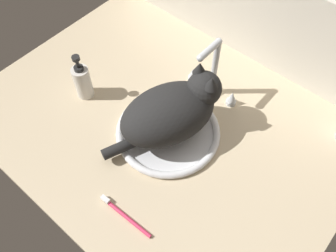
% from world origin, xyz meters
% --- Properties ---
extents(countertop, '(1.13, 0.83, 0.03)m').
position_xyz_m(countertop, '(0.00, 0.00, 0.01)').
color(countertop, '#CCB793').
rests_on(countertop, ground).
extents(backsplash_wall, '(1.13, 0.02, 0.35)m').
position_xyz_m(backsplash_wall, '(0.00, 0.43, 0.17)').
color(backsplash_wall, silver).
rests_on(backsplash_wall, ground).
extents(sink_basin, '(0.32, 0.32, 0.02)m').
position_xyz_m(sink_basin, '(0.04, -0.02, 0.04)').
color(sink_basin, white).
rests_on(sink_basin, countertop).
extents(faucet, '(0.19, 0.12, 0.23)m').
position_xyz_m(faucet, '(0.04, 0.19, 0.12)').
color(faucet, silver).
rests_on(faucet, countertop).
extents(cat, '(0.27, 0.36, 0.20)m').
position_xyz_m(cat, '(0.05, 0.00, 0.13)').
color(cat, black).
rests_on(cat, sink_basin).
extents(soap_pump_bottle, '(0.05, 0.05, 0.17)m').
position_xyz_m(soap_pump_bottle, '(-0.26, -0.07, 0.09)').
color(soap_pump_bottle, silver).
rests_on(soap_pump_bottle, countertop).
extents(toothbrush, '(0.17, 0.02, 0.02)m').
position_xyz_m(toothbrush, '(0.12, -0.29, 0.04)').
color(toothbrush, '#D83359').
rests_on(toothbrush, countertop).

